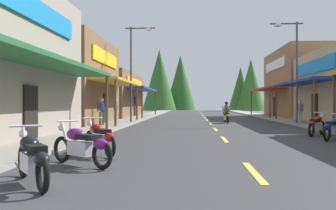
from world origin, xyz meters
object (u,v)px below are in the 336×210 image
(streetlamp_right, at_px, (292,59))
(motorcycle_parked_left_3, at_px, (100,138))
(motorcycle_parked_left_2, at_px, (82,145))
(streetlamp_left, at_px, (135,61))
(pedestrian_browsing, at_px, (300,110))
(motorcycle_parked_right_6, at_px, (317,125))
(pedestrian_by_shop, at_px, (116,110))
(motorcycle_parked_left_1, at_px, (32,158))
(rider_cruising_lead, at_px, (226,114))
(pedestrian_strolling, at_px, (102,110))
(motorcycle_parked_right_5, at_px, (334,128))

(streetlamp_right, bearing_deg, motorcycle_parked_left_3, -122.27)
(streetlamp_right, height_order, motorcycle_parked_left_2, streetlamp_right)
(streetlamp_left, height_order, pedestrian_browsing, streetlamp_left)
(motorcycle_parked_left_3, bearing_deg, motorcycle_parked_right_6, -87.02)
(pedestrian_by_shop, xyz_separation_m, pedestrian_browsing, (12.32, 3.48, -0.06))
(streetlamp_left, relative_size, pedestrian_by_shop, 3.99)
(streetlamp_left, relative_size, motorcycle_parked_left_3, 3.86)
(streetlamp_right, bearing_deg, motorcycle_parked_left_1, -117.26)
(motorcycle_parked_left_1, xyz_separation_m, pedestrian_browsing, (10.37, 19.67, 0.46))
(motorcycle_parked_right_6, relative_size, rider_cruising_lead, 0.84)
(motorcycle_parked_left_1, xyz_separation_m, pedestrian_strolling, (-2.67, 15.55, 0.55))
(streetlamp_right, relative_size, motorcycle_parked_left_1, 3.83)
(streetlamp_right, distance_m, motorcycle_parked_right_5, 10.78)
(rider_cruising_lead, bearing_deg, pedestrian_strolling, 117.89)
(streetlamp_right, distance_m, motorcycle_parked_right_6, 8.95)
(motorcycle_parked_left_2, bearing_deg, pedestrian_browsing, -83.89)
(streetlamp_left, xyz_separation_m, pedestrian_by_shop, (-0.71, -3.32, -3.43))
(motorcycle_parked_right_6, bearing_deg, rider_cruising_lead, 52.89)
(streetlamp_left, bearing_deg, streetlamp_right, -6.45)
(streetlamp_left, relative_size, streetlamp_right, 1.01)
(motorcycle_parked_left_3, bearing_deg, pedestrian_strolling, -22.20)
(streetlamp_right, relative_size, pedestrian_strolling, 3.83)
(streetlamp_right, relative_size, rider_cruising_lead, 3.19)
(motorcycle_parked_left_1, bearing_deg, motorcycle_parked_left_3, -40.13)
(motorcycle_parked_left_1, xyz_separation_m, motorcycle_parked_left_3, (0.24, 3.75, 0.00))
(streetlamp_left, distance_m, motorcycle_parked_left_1, 19.95)
(rider_cruising_lead, relative_size, pedestrian_by_shop, 1.24)
(motorcycle_parked_right_6, xyz_separation_m, pedestrian_strolling, (-11.03, 5.22, 0.55))
(motorcycle_parked_left_1, relative_size, motorcycle_parked_left_3, 1.00)
(streetlamp_right, relative_size, motorcycle_parked_right_6, 3.79)
(streetlamp_left, distance_m, pedestrian_browsing, 12.12)
(streetlamp_left, relative_size, motorcycle_parked_right_6, 3.84)
(streetlamp_left, relative_size, motorcycle_parked_left_2, 3.85)
(motorcycle_parked_left_3, relative_size, pedestrian_strolling, 1.01)
(pedestrian_by_shop, bearing_deg, rider_cruising_lead, 29.54)
(motorcycle_parked_left_1, distance_m, motorcycle_parked_left_3, 3.75)
(motorcycle_parked_left_3, distance_m, rider_cruising_lead, 17.18)
(motorcycle_parked_right_5, distance_m, rider_cruising_lead, 12.22)
(rider_cruising_lead, bearing_deg, pedestrian_browsing, -97.73)
(motorcycle_parked_left_1, relative_size, motorcycle_parked_left_2, 0.99)
(motorcycle_parked_left_1, xyz_separation_m, rider_cruising_lead, (5.30, 20.16, 0.17))
(motorcycle_parked_right_5, relative_size, pedestrian_strolling, 0.96)
(motorcycle_parked_right_5, distance_m, motorcycle_parked_left_2, 10.25)
(motorcycle_parked_right_6, relative_size, pedestrian_browsing, 1.09)
(pedestrian_strolling, bearing_deg, motorcycle_parked_right_6, 43.97)
(motorcycle_parked_right_5, bearing_deg, motorcycle_parked_left_3, 159.51)
(rider_cruising_lead, xyz_separation_m, pedestrian_browsing, (5.07, -0.49, 0.29))
(streetlamp_right, distance_m, pedestrian_browsing, 3.81)
(pedestrian_strolling, bearing_deg, motorcycle_parked_left_2, -8.49)
(streetlamp_right, height_order, motorcycle_parked_left_3, streetlamp_right)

